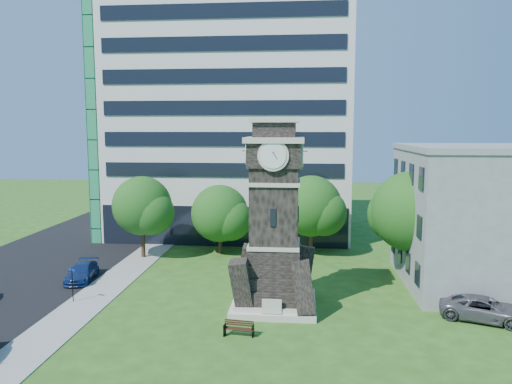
# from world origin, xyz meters

# --- Properties ---
(ground) EXTENTS (160.00, 160.00, 0.00)m
(ground) POSITION_xyz_m (0.00, 0.00, 0.00)
(ground) COLOR #2A5117
(ground) RESTS_ON ground
(sidewalk) EXTENTS (3.00, 70.00, 0.06)m
(sidewalk) POSITION_xyz_m (-9.50, 5.00, 0.03)
(sidewalk) COLOR gray
(sidewalk) RESTS_ON ground
(clock_tower) EXTENTS (5.40, 5.40, 12.22)m
(clock_tower) POSITION_xyz_m (3.00, 2.00, 5.28)
(clock_tower) COLOR beige
(clock_tower) RESTS_ON ground
(office_tall) EXTENTS (26.20, 15.11, 28.60)m
(office_tall) POSITION_xyz_m (-3.20, 25.84, 14.22)
(office_tall) COLOR silver
(office_tall) RESTS_ON ground
(office_low) EXTENTS (15.20, 12.20, 10.40)m
(office_low) POSITION_xyz_m (19.97, 8.00, 5.21)
(office_low) COLOR #949699
(office_low) RESTS_ON ground
(car_street_north) EXTENTS (2.46, 4.67, 1.29)m
(car_street_north) POSITION_xyz_m (-12.06, 6.32, 0.65)
(car_street_north) COLOR navy
(car_street_north) RESTS_ON ground
(car_east_lot) EXTENTS (5.68, 4.09, 1.44)m
(car_east_lot) POSITION_xyz_m (15.89, 0.79, 0.72)
(car_east_lot) COLOR #56555A
(car_east_lot) RESTS_ON ground
(park_bench) EXTENTS (1.70, 0.45, 0.88)m
(park_bench) POSITION_xyz_m (1.29, -2.84, 0.47)
(park_bench) COLOR black
(park_bench) RESTS_ON ground
(street_sign) EXTENTS (0.57, 0.06, 2.38)m
(street_sign) POSITION_xyz_m (-10.50, 1.52, 1.49)
(street_sign) COLOR black
(street_sign) RESTS_ON ground
(tree_nw) EXTENTS (5.82, 5.29, 7.40)m
(tree_nw) POSITION_xyz_m (-9.47, 13.52, 4.56)
(tree_nw) COLOR #332114
(tree_nw) RESTS_ON ground
(tree_nc) EXTENTS (5.82, 5.29, 6.46)m
(tree_nc) POSITION_xyz_m (-2.75, 15.51, 3.66)
(tree_nc) COLOR #332114
(tree_nc) RESTS_ON ground
(tree_ne) EXTENTS (6.18, 5.61, 7.38)m
(tree_ne) POSITION_xyz_m (5.67, 15.88, 4.39)
(tree_ne) COLOR #332114
(tree_ne) RESTS_ON ground
(tree_east) EXTENTS (6.63, 6.03, 8.51)m
(tree_east) POSITION_xyz_m (12.98, 7.97, 5.27)
(tree_east) COLOR #332114
(tree_east) RESTS_ON ground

